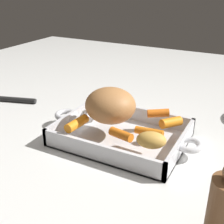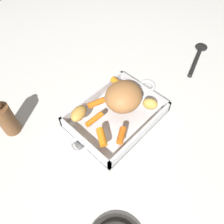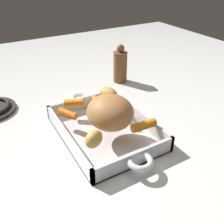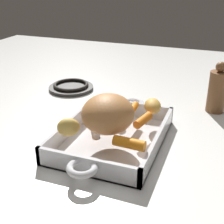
# 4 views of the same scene
# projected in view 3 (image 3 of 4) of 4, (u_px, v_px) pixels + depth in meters

# --- Properties ---
(ground_plane) EXTENTS (2.09, 2.09, 0.00)m
(ground_plane) POSITION_uv_depth(u_px,v_px,m) (105.00, 133.00, 0.70)
(ground_plane) COLOR silver
(roasting_dish) EXTENTS (0.40, 0.23, 0.04)m
(roasting_dish) POSITION_uv_depth(u_px,v_px,m) (105.00, 129.00, 0.69)
(roasting_dish) COLOR silver
(roasting_dish) RESTS_ON ground_plane
(pork_roast) EXTENTS (0.14, 0.13, 0.09)m
(pork_roast) POSITION_uv_depth(u_px,v_px,m) (111.00, 112.00, 0.63)
(pork_roast) COLOR #AF7340
(pork_roast) RESTS_ON roasting_dish
(baby_carrot_long) EXTENTS (0.05, 0.06, 0.03)m
(baby_carrot_long) POSITION_uv_depth(u_px,v_px,m) (74.00, 103.00, 0.73)
(baby_carrot_long) COLOR orange
(baby_carrot_long) RESTS_ON roasting_dish
(baby_carrot_short) EXTENTS (0.06, 0.04, 0.02)m
(baby_carrot_short) POSITION_uv_depth(u_px,v_px,m) (119.00, 106.00, 0.72)
(baby_carrot_short) COLOR orange
(baby_carrot_short) RESTS_ON roasting_dish
(baby_carrot_southeast) EXTENTS (0.06, 0.05, 0.02)m
(baby_carrot_southeast) POSITION_uv_depth(u_px,v_px,m) (68.00, 114.00, 0.68)
(baby_carrot_southeast) COLOR orange
(baby_carrot_southeast) RESTS_ON roasting_dish
(baby_carrot_center_left) EXTENTS (0.07, 0.02, 0.02)m
(baby_carrot_center_left) POSITION_uv_depth(u_px,v_px,m) (98.00, 103.00, 0.74)
(baby_carrot_center_left) COLOR orange
(baby_carrot_center_left) RESTS_ON roasting_dish
(baby_carrot_southwest) EXTENTS (0.03, 0.07, 0.02)m
(baby_carrot_southwest) POSITION_uv_depth(u_px,v_px,m) (144.00, 125.00, 0.63)
(baby_carrot_southwest) COLOR orange
(baby_carrot_southwest) RESTS_ON roasting_dish
(potato_whole) EXTENTS (0.07, 0.06, 0.04)m
(potato_whole) POSITION_uv_depth(u_px,v_px,m) (108.00, 93.00, 0.77)
(potato_whole) COLOR gold
(potato_whole) RESTS_ON roasting_dish
(potato_near_roast) EXTENTS (0.05, 0.06, 0.04)m
(potato_near_roast) POSITION_uv_depth(u_px,v_px,m) (94.00, 139.00, 0.57)
(potato_near_roast) COLOR gold
(potato_near_roast) RESTS_ON roasting_dish
(pepper_mill) EXTENTS (0.05, 0.05, 0.15)m
(pepper_mill) POSITION_uv_depth(u_px,v_px,m) (120.00, 66.00, 0.96)
(pepper_mill) COLOR brown
(pepper_mill) RESTS_ON ground_plane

